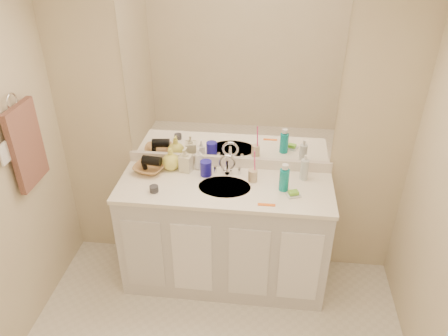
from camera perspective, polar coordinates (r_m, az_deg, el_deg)
wall_back at (r=3.15m, az=0.69°, el=5.37°), size 2.60×0.02×2.40m
vanity_cabinet at (r=3.34m, az=0.10°, el=-8.78°), size 1.50×0.55×0.85m
countertop at (r=3.08m, az=0.11°, el=-2.48°), size 1.52×0.57×0.03m
backsplash at (r=3.27m, az=0.63°, el=0.83°), size 1.52×0.03×0.08m
sink_basin at (r=3.06m, az=0.07°, el=-2.63°), size 0.37×0.37×0.02m
faucet at (r=3.18m, az=0.44°, el=0.16°), size 0.02×0.02×0.11m
mirror at (r=3.01m, az=0.72°, el=11.52°), size 1.48×0.01×1.20m
blue_mug at (r=3.16m, az=-2.37°, el=-0.03°), size 0.11×0.11×0.11m
tan_cup at (r=3.10m, az=3.78°, el=-0.99°), size 0.08×0.08×0.09m
toothbrush at (r=3.04m, az=4.03°, el=0.68°), size 0.02×0.04×0.20m
mouthwash_bottle at (r=3.01m, az=7.86°, el=-1.55°), size 0.09×0.09×0.16m
clear_pump_bottle at (r=3.15m, az=10.44°, el=-0.20°), size 0.08×0.08×0.15m
soap_dish at (r=3.00m, az=9.03°, el=-3.49°), size 0.11×0.10×0.01m
green_soap at (r=2.99m, az=9.06°, el=-3.19°), size 0.08×0.06×0.02m
orange_comb at (r=2.89m, az=5.57°, el=-4.80°), size 0.12×0.03×0.00m
dark_jar at (r=3.03m, az=-9.13°, el=-2.71°), size 0.07×0.07×0.04m
soap_bottle_white at (r=3.22m, az=-3.31°, el=1.26°), size 0.07×0.07×0.17m
soap_bottle_cream at (r=3.20m, az=-5.03°, el=1.13°), size 0.10×0.10×0.19m
soap_bottle_yellow at (r=3.24m, az=-6.96°, el=1.22°), size 0.14×0.14×0.17m
wicker_basket at (r=3.26m, az=-9.66°, el=0.02°), size 0.27×0.27×0.06m
hair_dryer at (r=3.23m, az=-9.42°, el=0.95°), size 0.15×0.09×0.07m
towel_ring at (r=2.96m, az=-25.98°, el=7.81°), size 0.01×0.11×0.11m
hand_towel at (r=3.07m, az=-24.39°, el=2.70°), size 0.04×0.32×0.55m
switch_plate at (r=2.91m, az=-26.78°, el=1.69°), size 0.01×0.08×0.13m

